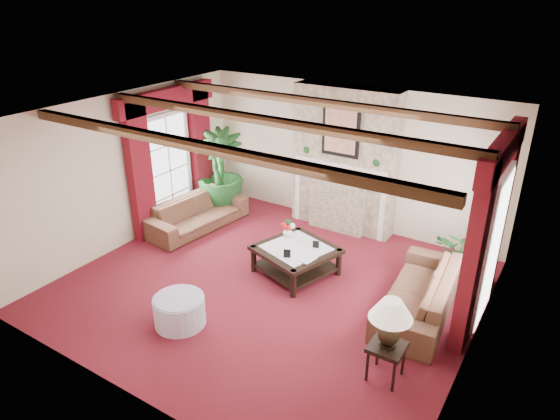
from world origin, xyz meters
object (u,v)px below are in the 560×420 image
Objects in this scene: sofa_right at (421,285)px; ottoman at (179,311)px; side_table at (386,361)px; sofa_left at (197,208)px; coffee_table at (296,260)px; potted_palm at (220,189)px.

sofa_right is 3.41m from ottoman.
sofa_right is 1.55m from side_table.
ottoman is (-2.80, -0.53, -0.03)m from side_table.
sofa_right is (4.49, -0.38, 0.03)m from sofa_left.
side_table is (2.12, -1.49, 0.01)m from coffee_table.
sofa_right reaches higher than ottoman.
sofa_right reaches higher than side_table.
potted_palm reaches higher than sofa_left.
sofa_left is at bearing -99.68° from sofa_right.
ottoman is (1.91, -3.32, -0.27)m from potted_palm.
sofa_right is at bearing 93.39° from side_table.
side_table is at bearing -30.70° from potted_palm.
coffee_table is at bearing -93.52° from sofa_right.
sofa_right is 2.00× the size of coffee_table.
sofa_left is at bearing 157.32° from side_table.
side_table is at bearing -1.39° from sofa_right.
sofa_left is at bearing 126.17° from ottoman.
sofa_right is 4.69× the size of side_table.
sofa_right is 3.16× the size of ottoman.
sofa_right is 4.79m from potted_palm.
coffee_table is (2.47, -0.43, -0.17)m from sofa_left.
potted_palm is at bearing 149.30° from side_table.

